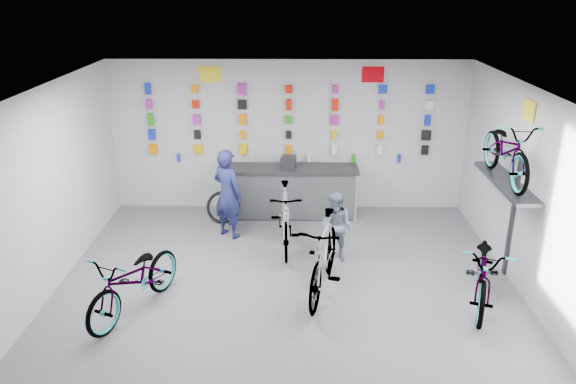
{
  "coord_description": "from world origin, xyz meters",
  "views": [
    {
      "loc": [
        0.12,
        -6.78,
        4.4
      ],
      "look_at": [
        0.02,
        1.4,
        1.3
      ],
      "focal_mm": 35.0,
      "sensor_mm": 36.0,
      "label": 1
    }
  ],
  "objects_px": {
    "bike_center": "(324,256)",
    "bike_left": "(135,280)",
    "bike_right": "(485,271)",
    "clerk": "(228,194)",
    "customer": "(337,227)",
    "counter": "(288,192)",
    "bike_service": "(285,218)"
  },
  "relations": [
    {
      "from": "counter",
      "to": "bike_service",
      "type": "relative_size",
      "value": 1.46
    },
    {
      "from": "counter",
      "to": "bike_center",
      "type": "xyz_separation_m",
      "value": [
        0.55,
        -2.92,
        0.11
      ]
    },
    {
      "from": "bike_service",
      "to": "bike_right",
      "type": "bearing_deg",
      "value": -33.66
    },
    {
      "from": "clerk",
      "to": "customer",
      "type": "bearing_deg",
      "value": -170.35
    },
    {
      "from": "bike_left",
      "to": "customer",
      "type": "height_order",
      "value": "customer"
    },
    {
      "from": "bike_center",
      "to": "bike_service",
      "type": "relative_size",
      "value": 1.08
    },
    {
      "from": "bike_center",
      "to": "customer",
      "type": "distance_m",
      "value": 1.08
    },
    {
      "from": "customer",
      "to": "bike_center",
      "type": "bearing_deg",
      "value": -75.62
    },
    {
      "from": "bike_left",
      "to": "bike_right",
      "type": "bearing_deg",
      "value": 27.61
    },
    {
      "from": "bike_service",
      "to": "clerk",
      "type": "bearing_deg",
      "value": 154.11
    },
    {
      "from": "bike_left",
      "to": "bike_service",
      "type": "bearing_deg",
      "value": 69.29
    },
    {
      "from": "bike_left",
      "to": "clerk",
      "type": "relative_size",
      "value": 1.15
    },
    {
      "from": "bike_left",
      "to": "bike_center",
      "type": "relative_size",
      "value": 0.95
    },
    {
      "from": "bike_service",
      "to": "counter",
      "type": "bearing_deg",
      "value": 86.42
    },
    {
      "from": "counter",
      "to": "bike_right",
      "type": "relative_size",
      "value": 1.38
    },
    {
      "from": "bike_right",
      "to": "customer",
      "type": "xyz_separation_m",
      "value": [
        -2.03,
        1.32,
        0.07
      ]
    },
    {
      "from": "bike_center",
      "to": "bike_left",
      "type": "bearing_deg",
      "value": -154.49
    },
    {
      "from": "bike_center",
      "to": "bike_right",
      "type": "bearing_deg",
      "value": 6.5
    },
    {
      "from": "counter",
      "to": "bike_left",
      "type": "bearing_deg",
      "value": -120.9
    },
    {
      "from": "bike_center",
      "to": "bike_service",
      "type": "xyz_separation_m",
      "value": [
        -0.59,
        1.5,
        -0.04
      ]
    },
    {
      "from": "bike_center",
      "to": "customer",
      "type": "relative_size",
      "value": 1.69
    },
    {
      "from": "bike_left",
      "to": "bike_right",
      "type": "relative_size",
      "value": 0.97
    },
    {
      "from": "customer",
      "to": "clerk",
      "type": "bearing_deg",
      "value": -177.17
    },
    {
      "from": "bike_center",
      "to": "bike_right",
      "type": "distance_m",
      "value": 2.3
    },
    {
      "from": "bike_center",
      "to": "bike_service",
      "type": "distance_m",
      "value": 1.61
    },
    {
      "from": "bike_center",
      "to": "clerk",
      "type": "relative_size",
      "value": 1.21
    },
    {
      "from": "bike_left",
      "to": "customer",
      "type": "relative_size",
      "value": 1.61
    },
    {
      "from": "bike_right",
      "to": "bike_center",
      "type": "bearing_deg",
      "value": -168.97
    },
    {
      "from": "bike_right",
      "to": "counter",
      "type": "bearing_deg",
      "value": 149.44
    },
    {
      "from": "bike_right",
      "to": "clerk",
      "type": "relative_size",
      "value": 1.19
    },
    {
      "from": "bike_service",
      "to": "customer",
      "type": "xyz_separation_m",
      "value": [
        0.85,
        -0.45,
        0.03
      ]
    },
    {
      "from": "bike_right",
      "to": "clerk",
      "type": "distance_m",
      "value": 4.52
    }
  ]
}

